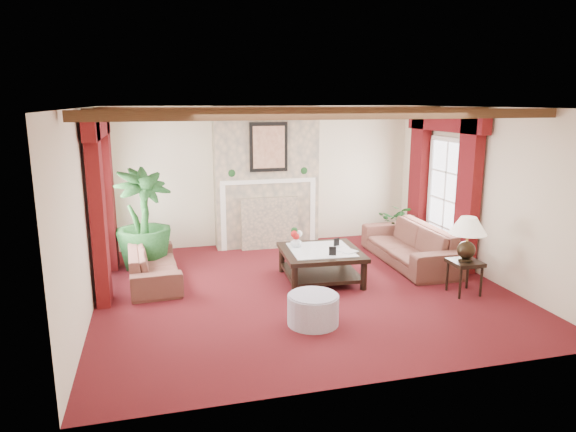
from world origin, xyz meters
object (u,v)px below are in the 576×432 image
object	(u,v)px
side_table	(464,277)
sofa_right	(410,238)
potted_palm	(144,241)
ottoman	(313,310)
sofa_left	(153,258)
coffee_table	(321,265)

from	to	relation	value
side_table	sofa_right	bearing A→B (deg)	92.74
potted_palm	ottoman	world-z (taller)	potted_palm
sofa_right	potted_palm	world-z (taller)	potted_palm
sofa_left	sofa_right	distance (m)	4.37
sofa_right	side_table	bearing A→B (deg)	3.88
potted_palm	sofa_left	bearing A→B (deg)	-79.32
sofa_right	coffee_table	xyz separation A→B (m)	(-1.79, -0.48, -0.20)
sofa_left	potted_palm	xyz separation A→B (m)	(-0.13, 0.71, 0.11)
side_table	ottoman	xyz separation A→B (m)	(-2.47, -0.46, -0.06)
sofa_right	side_table	xyz separation A→B (m)	(0.07, -1.56, -0.19)
sofa_left	potted_palm	size ratio (longest dim) A/B	0.98
sofa_right	ottoman	bearing A→B (deg)	-48.81
sofa_right	side_table	distance (m)	1.57
sofa_right	coffee_table	size ratio (longest dim) A/B	1.89
sofa_left	potted_palm	distance (m)	0.73
sofa_left	potted_palm	bearing A→B (deg)	7.68
potted_palm	coffee_table	world-z (taller)	potted_palm
sofa_right	side_table	world-z (taller)	sofa_right
coffee_table	ottoman	size ratio (longest dim) A/B	1.85
sofa_right	potted_palm	xyz separation A→B (m)	(-4.50, 0.89, 0.03)
coffee_table	side_table	world-z (taller)	side_table
ottoman	side_table	bearing A→B (deg)	10.47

